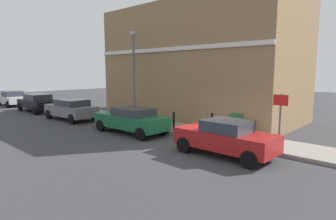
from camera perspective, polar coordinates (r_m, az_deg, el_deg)
The scene contains 13 objects.
ground at distance 13.06m, azimuth 6.10°, elevation -7.11°, with size 80.00×80.00×0.00m, color #38383A.
sidewalk at distance 18.48m, azimuth -5.10°, elevation -2.42°, with size 2.34×30.00×0.15m, color gray.
corner_building at distance 20.68m, azimuth 6.28°, elevation 9.30°, with size 6.60×13.64×7.80m.
car_red at distance 11.57m, azimuth 11.43°, elevation -5.38°, with size 1.78×4.03×1.44m.
car_green at distance 15.51m, azimuth -7.37°, elevation -1.94°, with size 1.91×4.42×1.39m.
car_grey at distance 20.66m, azimuth -18.83°, elevation 0.21°, with size 1.98×4.22×1.43m.
car_black at distance 25.88m, azimuth -24.70°, elevation 1.38°, with size 1.98×4.43×1.47m.
car_silver at distance 31.38m, azimuth -28.74°, elevation 2.10°, with size 1.92×3.99×1.45m.
utility_cabinet at distance 14.32m, azimuth 13.48°, elevation -3.16°, with size 0.46×0.61×1.15m.
bollard_near_cabinet at distance 15.16m, azimuth 8.80°, elevation -2.34°, with size 0.14×0.14×1.04m.
bollard_far_kerb at distance 15.29m, azimuth 1.16°, elevation -2.16°, with size 0.14×0.14×1.04m.
street_sign at distance 12.33m, azimuth 21.57°, elevation -0.63°, with size 0.08×0.60×2.30m.
lamppost at distance 18.85m, azimuth -6.86°, elevation 7.62°, with size 0.20×0.44×5.72m.
Camera 1 is at (-10.13, -7.52, 3.37)m, focal length 30.40 mm.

